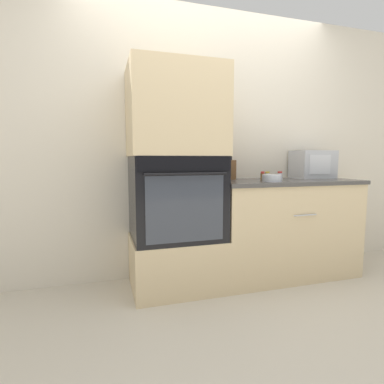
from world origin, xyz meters
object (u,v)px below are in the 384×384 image
(bowl, at_px, (272,178))
(condiment_jar_far, at_px, (267,175))
(condiment_jar_mid, at_px, (280,176))
(wall_oven, at_px, (176,197))
(condiment_jar_near, at_px, (263,176))
(microwave, at_px, (313,164))
(knife_block, at_px, (229,170))

(bowl, bearing_deg, condiment_jar_far, 66.56)
(condiment_jar_mid, bearing_deg, wall_oven, -177.66)
(bowl, distance_m, condiment_jar_far, 0.29)
(bowl, height_order, condiment_jar_near, condiment_jar_near)
(condiment_jar_near, bearing_deg, condiment_jar_far, 45.18)
(wall_oven, xyz_separation_m, bowl, (0.82, -0.15, 0.16))
(microwave, xyz_separation_m, knife_block, (-0.90, 0.06, -0.05))
(microwave, bearing_deg, wall_oven, -173.97)
(condiment_jar_mid, bearing_deg, condiment_jar_near, -167.50)
(bowl, distance_m, condiment_jar_near, 0.14)
(microwave, xyz_separation_m, condiment_jar_mid, (-0.45, -0.11, -0.10))
(wall_oven, xyz_separation_m, condiment_jar_near, (0.81, -0.01, 0.17))
(wall_oven, distance_m, microwave, 1.50)
(knife_block, xyz_separation_m, condiment_jar_far, (0.37, -0.09, -0.06))
(condiment_jar_near, relative_size, condiment_jar_far, 1.09)
(microwave, relative_size, condiment_jar_mid, 5.05)
(bowl, bearing_deg, knife_block, 124.74)
(condiment_jar_mid, height_order, condiment_jar_far, condiment_jar_mid)
(microwave, xyz_separation_m, condiment_jar_far, (-0.54, -0.03, -0.10))
(condiment_jar_mid, bearing_deg, microwave, 14.11)
(wall_oven, bearing_deg, condiment_jar_near, -0.36)
(knife_block, height_order, bowl, knife_block)
(bowl, distance_m, condiment_jar_mid, 0.27)
(condiment_jar_far, bearing_deg, wall_oven, -172.61)
(bowl, relative_size, condiment_jar_mid, 2.14)
(knife_block, relative_size, condiment_jar_mid, 2.93)
(wall_oven, relative_size, condiment_jar_mid, 9.42)
(bowl, relative_size, condiment_jar_near, 2.04)
(condiment_jar_mid, xyz_separation_m, condiment_jar_far, (-0.09, 0.08, -0.00))
(microwave, distance_m, condiment_jar_mid, 0.48)
(microwave, bearing_deg, knife_block, 176.26)
(microwave, bearing_deg, condiment_jar_near, -166.40)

